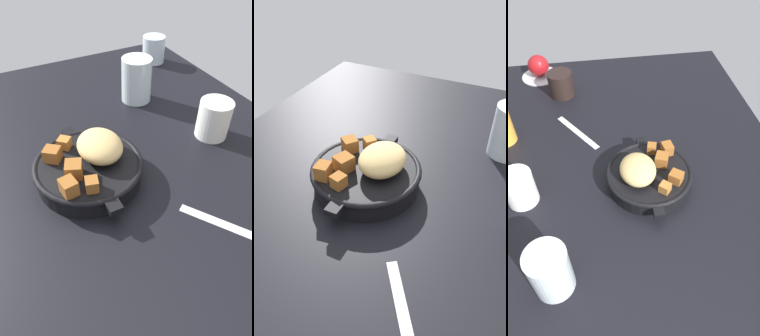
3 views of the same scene
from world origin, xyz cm
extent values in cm
cube|color=black|center=(0.00, 0.00, -1.20)|extent=(117.53, 86.42, 2.40)
cylinder|color=black|center=(-3.89, -6.12, 2.07)|extent=(19.98, 19.98, 4.14)
torus|color=black|center=(-3.89, -6.12, 3.81)|extent=(20.78, 20.78, 1.20)
cube|color=black|center=(7.31, -6.12, 3.52)|extent=(2.64, 2.40, 1.20)
cube|color=black|center=(-15.09, -6.12, 3.52)|extent=(2.64, 2.40, 1.20)
ellipsoid|color=tan|center=(-4.79, -3.19, 6.44)|extent=(10.12, 8.36, 4.59)
cube|color=#935623|center=(-7.65, -11.59, 5.47)|extent=(3.88, 3.92, 2.66)
cube|color=#935623|center=(-1.78, -9.49, 5.60)|extent=(3.96, 3.87, 2.91)
cube|color=#935623|center=(2.71, -7.95, 5.31)|extent=(2.83, 2.74, 2.34)
cube|color=#A86B2D|center=(-10.11, -8.47, 5.24)|extent=(3.16, 3.17, 2.20)
cube|color=#935623|center=(1.75, -11.65, 5.58)|extent=(3.20, 2.88, 2.87)
cube|color=silver|center=(17.91, 10.59, 0.18)|extent=(15.90, 11.55, 0.36)
cylinder|color=silver|center=(-44.47, 32.64, 4.01)|extent=(7.08, 7.08, 8.02)
cylinder|color=white|center=(-4.34, 23.92, 4.28)|extent=(7.19, 7.19, 8.55)
cylinder|color=silver|center=(-26.07, 16.29, 5.60)|extent=(7.73, 7.73, 11.20)
camera|label=1|loc=(35.40, -18.34, 41.28)|focal=31.51mm
camera|label=2|loc=(38.94, 17.10, 42.23)|focal=35.64mm
camera|label=3|loc=(-52.90, 5.24, 59.96)|focal=33.80mm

